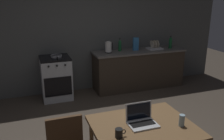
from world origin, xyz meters
name	(u,v)px	position (x,y,z in m)	size (l,w,h in m)	color
back_wall	(93,27)	(0.30, 2.43, 1.42)	(6.40, 0.10, 2.85)	#525553
kitchen_counter	(138,69)	(1.29, 2.08, 0.45)	(2.16, 0.64, 0.90)	#382D23
stove_oven	(56,78)	(-0.63, 2.07, 0.45)	(0.60, 0.62, 0.90)	#B7BABF
dining_table	(143,131)	(-0.01, -0.73, 0.65)	(1.12, 0.91, 0.73)	brown
laptop	(142,120)	(-0.02, -0.70, 0.77)	(0.32, 0.24, 0.23)	silver
electric_kettle	(108,47)	(0.54, 2.08, 1.02)	(0.17, 0.15, 0.25)	black
bottle	(170,42)	(2.08, 2.03, 1.04)	(0.08, 0.08, 0.30)	#19592D
frying_pan	(56,56)	(-0.59, 2.05, 0.92)	(0.24, 0.41, 0.05)	gray
coffee_mug	(119,133)	(-0.35, -0.86, 0.77)	(0.12, 0.08, 0.09)	black
drinking_glass	(182,120)	(0.38, -0.88, 0.79)	(0.06, 0.06, 0.13)	#99B7C6
cereal_box	(136,44)	(1.21, 2.10, 1.05)	(0.13, 0.05, 0.30)	#3372B2
dish_rack	(155,47)	(1.69, 2.08, 0.94)	(0.34, 0.26, 0.21)	silver
bottle_b	(120,45)	(0.84, 2.16, 1.03)	(0.07, 0.07, 0.29)	#19592D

